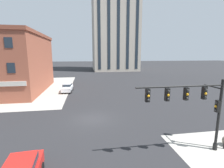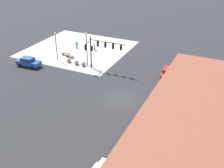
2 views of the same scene
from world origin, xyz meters
TOP-DOWN VIEW (x-y plane):
  - ground_plane at (0.00, 0.00)m, footprint 320.00×320.00m
  - traffic_signal_main at (7.45, -7.62)m, footprint 6.75×2.09m
  - car_cross_eastbound at (-4.31, 14.95)m, footprint 2.06×4.48m
  - residential_tower_skyline_right at (13.13, 59.29)m, footprint 20.13×18.63m

SIDE VIEW (x-z plane):
  - ground_plane at x=0.00m, z-range 0.00..0.00m
  - car_cross_eastbound at x=-4.31m, z-range 0.08..1.76m
  - traffic_signal_main at x=7.45m, z-range 1.07..6.65m
  - residential_tower_skyline_right at x=13.13m, z-range 0.02..59.62m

